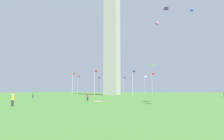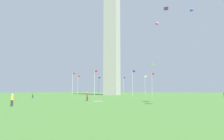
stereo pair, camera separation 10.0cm
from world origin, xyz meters
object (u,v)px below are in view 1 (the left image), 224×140
(flagpole_nw, at_px, (133,82))
(person_green_shirt, at_px, (33,95))
(kite_white_diamond, at_px, (153,65))
(person_red_shirt, at_px, (88,96))
(flagpole_sw, at_px, (73,83))
(kite_pink_delta, at_px, (157,23))
(flagpole_w, at_px, (95,82))
(person_black_shirt, at_px, (224,95))
(picnic_blanket_near_first_person, at_px, (98,101))
(kite_blue_delta, at_px, (192,10))
(obelisk_monument, at_px, (112,35))
(flagpole_e, at_px, (124,85))
(flagpole_ne, at_px, (145,84))
(flagpole_s, at_px, (78,84))
(flagpole_n, at_px, (152,83))
(person_yellow_shirt, at_px, (13,100))
(kite_purple_diamond, at_px, (166,9))
(flagpole_se, at_px, (99,85))

(flagpole_nw, distance_m, person_green_shirt, 33.13)
(kite_white_diamond, bearing_deg, person_red_shirt, -100.90)
(flagpole_sw, relative_size, kite_white_diamond, 3.83)
(person_red_shirt, distance_m, kite_pink_delta, 44.07)
(flagpole_w, distance_m, kite_white_diamond, 24.54)
(kite_white_diamond, bearing_deg, person_black_shirt, -26.94)
(person_green_shirt, bearing_deg, flagpole_sw, 45.83)
(person_black_shirt, relative_size, picnic_blanket_near_first_person, 0.94)
(person_green_shirt, relative_size, kite_pink_delta, 0.72)
(flagpole_nw, height_order, kite_blue_delta, kite_blue_delta)
(obelisk_monument, distance_m, flagpole_sw, 29.03)
(person_black_shirt, bearing_deg, flagpole_sw, 46.30)
(flagpole_e, xyz_separation_m, person_red_shirt, (11.31, -61.83, -4.24))
(flagpole_ne, height_order, flagpole_s, same)
(flagpole_ne, distance_m, flagpole_e, 13.68)
(flagpole_n, height_order, flagpole_s, same)
(flagpole_n, distance_m, flagpole_w, 25.29)
(obelisk_monument, xyz_separation_m, flagpole_nw, (12.69, -12.64, -22.90))
(flagpole_s, xyz_separation_m, person_red_shirt, (29.19, -43.95, -4.24))
(flagpole_n, height_order, picnic_blanket_near_first_person, flagpole_n)
(flagpole_s, height_order, person_yellow_shirt, flagpole_s)
(flagpole_e, distance_m, flagpole_w, 35.76)
(person_yellow_shirt, height_order, kite_white_diamond, kite_white_diamond)
(flagpole_n, xyz_separation_m, flagpole_s, (-35.76, 0.00, 0.00))
(person_black_shirt, bearing_deg, kite_white_diamond, 21.93)
(flagpole_ne, xyz_separation_m, kite_white_diamond, (6.35, -16.69, 7.07))
(flagpole_s, relative_size, picnic_blanket_near_first_person, 5.22)
(flagpole_ne, bearing_deg, kite_blue_delta, -57.16)
(flagpole_e, xyz_separation_m, kite_purple_diamond, (25.38, -35.16, 23.56))
(flagpole_n, xyz_separation_m, person_yellow_shirt, (-9.84, -58.09, -4.30))
(person_green_shirt, distance_m, kite_blue_delta, 52.34)
(kite_pink_delta, bearing_deg, person_yellow_shirt, -105.84)
(flagpole_n, distance_m, picnic_blanket_near_first_person, 44.79)
(flagpole_e, bearing_deg, obelisk_monument, -90.17)
(kite_purple_diamond, relative_size, picnic_blanket_near_first_person, 1.27)
(flagpole_e, xyz_separation_m, flagpole_nw, (12.64, -30.52, 0.00))
(person_red_shirt, bearing_deg, kite_white_diamond, -11.16)
(picnic_blanket_near_first_person, bearing_deg, flagpole_e, 102.46)
(flagpole_ne, bearing_deg, person_yellow_shirt, -93.72)
(flagpole_sw, xyz_separation_m, flagpole_nw, (25.29, -0.00, 0.00))
(flagpole_n, xyz_separation_m, flagpole_e, (-17.88, 17.88, 0.00))
(flagpole_n, relative_size, flagpole_se, 1.00)
(flagpole_ne, bearing_deg, picnic_blanket_near_first_person, -88.89)
(person_red_shirt, relative_size, kite_blue_delta, 0.74)
(flagpole_w, distance_m, person_yellow_shirt, 41.23)
(kite_pink_delta, bearing_deg, flagpole_n, 111.03)
(flagpole_ne, distance_m, kite_blue_delta, 43.09)
(person_red_shirt, height_order, person_green_shirt, person_green_shirt)
(person_red_shirt, distance_m, person_black_shirt, 41.17)
(obelisk_monument, relative_size, flagpole_ne, 5.96)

